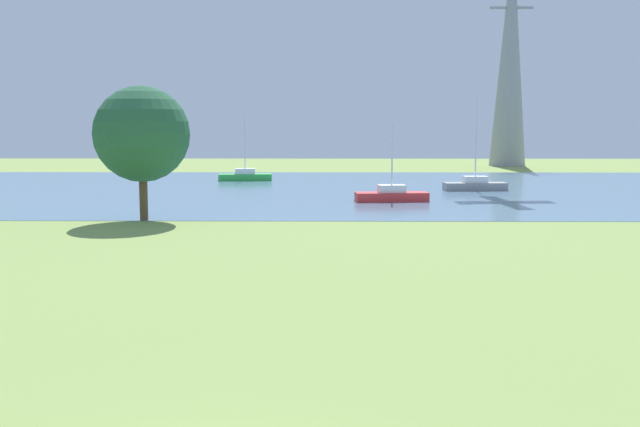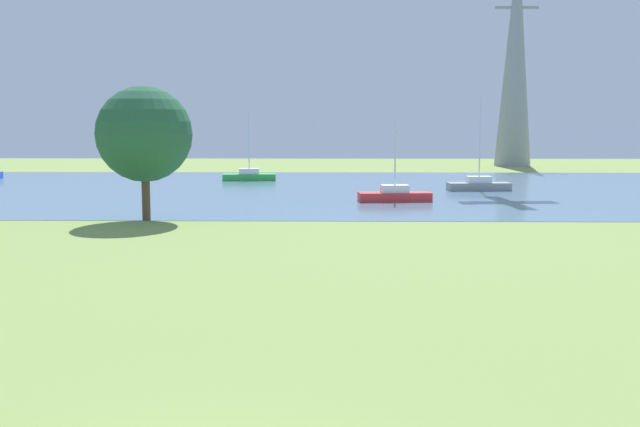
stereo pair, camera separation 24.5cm
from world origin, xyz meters
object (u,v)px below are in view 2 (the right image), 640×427
Objects in this scene: sailboat_red at (395,195)px; sailboat_green at (249,176)px; sailboat_gray at (479,185)px; electricity_pylon at (515,52)px; tree_mid_shore at (144,134)px.

sailboat_red is 0.86× the size of sailboat_green.
sailboat_gray is at bearing 49.28° from sailboat_red.
sailboat_green reaches higher than sailboat_red.
sailboat_gray is at bearing -27.35° from sailboat_green.
electricity_pylon reaches higher than sailboat_green.
sailboat_green is 40.81m from electricity_pylon.
electricity_pylon is (10.68, 34.45, 13.34)m from sailboat_gray.
sailboat_green is at bearing 123.04° from sailboat_red.
tree_mid_shore is 62.34m from electricity_pylon.
tree_mid_shore is (-21.26, -18.29, 4.13)m from sailboat_gray.
sailboat_gray is 0.26× the size of electricity_pylon.
sailboat_gray reaches higher than sailboat_red.
tree_mid_shore is at bearing -121.21° from electricity_pylon.
sailboat_gray is 28.35m from tree_mid_shore.
electricity_pylon reaches higher than sailboat_gray.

